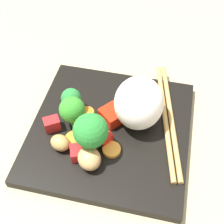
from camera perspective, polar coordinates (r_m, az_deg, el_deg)
ground_plane at (r=48.93cm, az=-0.31°, el=-4.60°), size 110.00×110.00×2.00cm
square_plate at (r=47.51cm, az=-0.32°, el=-3.41°), size 24.61×24.61×1.47cm
rice_mound at (r=45.16cm, az=4.90°, el=1.67°), size 8.10×7.28×7.54cm
broccoli_floret_0 at (r=47.66cm, az=-7.45°, el=2.39°), size 3.04×3.04×4.21cm
broccoli_floret_1 at (r=45.46cm, az=-7.17°, el=0.37°), size 3.80×3.80×5.17cm
broccoli_floret_2 at (r=41.30cm, az=-3.91°, el=-3.50°), size 4.76×4.76×6.89cm
carrot_slice_0 at (r=44.43cm, az=-0.08°, el=-6.82°), size 2.62×2.62×0.58cm
carrot_slice_1 at (r=46.32cm, az=-3.88°, el=-3.60°), size 4.46×4.46×0.44cm
carrot_slice_2 at (r=48.60cm, az=-4.57°, el=-0.10°), size 3.06×3.06×0.40cm
carrot_slice_3 at (r=45.52cm, az=-6.77°, el=-5.04°), size 2.96×2.96×0.76cm
pepper_chunk_0 at (r=44.96cm, az=-1.60°, el=-4.54°), size 2.92×2.97×1.68cm
pepper_chunk_1 at (r=43.75cm, az=-6.13°, el=-7.32°), size 2.79×2.78×1.71cm
pepper_chunk_2 at (r=47.11cm, az=-0.59°, el=-0.53°), size 4.34×4.35×2.04cm
pepper_chunk_3 at (r=46.93cm, az=-10.84°, el=-2.14°), size 2.57×2.80×2.00cm
chicken_piece_0 at (r=44.67cm, az=-9.37°, el=-5.53°), size 3.23×3.56×2.18cm
chicken_piece_2 at (r=42.51cm, az=-4.14°, el=-8.43°), size 4.65×4.55×2.75cm
chopstick_pair at (r=48.36cm, az=10.14°, el=-1.01°), size 21.70×5.13×0.75cm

